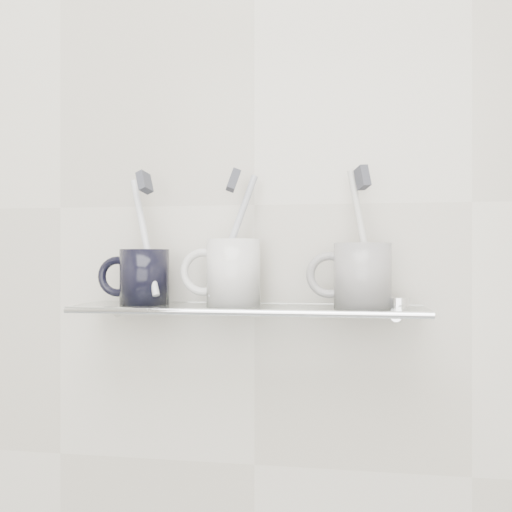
% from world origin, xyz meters
% --- Properties ---
extents(wall_back, '(2.50, 0.00, 2.50)m').
position_xyz_m(wall_back, '(0.00, 1.10, 1.25)').
color(wall_back, beige).
rests_on(wall_back, ground).
extents(shelf_glass, '(0.50, 0.12, 0.01)m').
position_xyz_m(shelf_glass, '(0.00, 1.04, 1.10)').
color(shelf_glass, silver).
rests_on(shelf_glass, wall_back).
extents(shelf_rail, '(0.50, 0.01, 0.01)m').
position_xyz_m(shelf_rail, '(0.00, 0.98, 1.10)').
color(shelf_rail, silver).
rests_on(shelf_rail, shelf_glass).
extents(bracket_left, '(0.02, 0.03, 0.02)m').
position_xyz_m(bracket_left, '(-0.21, 1.09, 1.09)').
color(bracket_left, silver).
rests_on(bracket_left, wall_back).
extents(bracket_right, '(0.02, 0.03, 0.02)m').
position_xyz_m(bracket_right, '(0.21, 1.09, 1.09)').
color(bracket_right, silver).
rests_on(bracket_right, wall_back).
extents(mug_left, '(0.10, 0.10, 0.08)m').
position_xyz_m(mug_left, '(-0.16, 1.04, 1.14)').
color(mug_left, black).
rests_on(mug_left, shelf_glass).
extents(mug_left_handle, '(0.06, 0.01, 0.06)m').
position_xyz_m(mug_left_handle, '(-0.20, 1.04, 1.14)').
color(mug_left_handle, black).
rests_on(mug_left_handle, mug_left).
extents(toothbrush_left, '(0.07, 0.07, 0.18)m').
position_xyz_m(toothbrush_left, '(-0.16, 1.04, 1.20)').
color(toothbrush_left, silver).
rests_on(toothbrush_left, mug_left).
extents(bristles_left, '(0.03, 0.03, 0.04)m').
position_xyz_m(bristles_left, '(-0.16, 1.04, 1.28)').
color(bristles_left, '#373840').
rests_on(bristles_left, toothbrush_left).
extents(mug_center, '(0.10, 0.10, 0.10)m').
position_xyz_m(mug_center, '(-0.02, 1.04, 1.15)').
color(mug_center, silver).
rests_on(mug_center, shelf_glass).
extents(mug_center_handle, '(0.07, 0.01, 0.07)m').
position_xyz_m(mug_center_handle, '(-0.07, 1.04, 1.15)').
color(mug_center_handle, silver).
rests_on(mug_center_handle, mug_center).
extents(toothbrush_center, '(0.07, 0.05, 0.18)m').
position_xyz_m(toothbrush_center, '(-0.02, 1.04, 1.20)').
color(toothbrush_center, '#9CA0A8').
rests_on(toothbrush_center, mug_center).
extents(bristles_center, '(0.03, 0.03, 0.04)m').
position_xyz_m(bristles_center, '(-0.02, 1.04, 1.28)').
color(bristles_center, '#373840').
rests_on(bristles_center, toothbrush_center).
extents(mug_right, '(0.10, 0.10, 0.09)m').
position_xyz_m(mug_right, '(0.16, 1.04, 1.14)').
color(mug_right, silver).
rests_on(mug_right, shelf_glass).
extents(mug_right_handle, '(0.07, 0.01, 0.07)m').
position_xyz_m(mug_right_handle, '(0.12, 1.04, 1.14)').
color(mug_right_handle, silver).
rests_on(mug_right_handle, mug_right).
extents(toothbrush_right, '(0.05, 0.05, 0.19)m').
position_xyz_m(toothbrush_right, '(0.16, 1.04, 1.20)').
color(toothbrush_right, beige).
rests_on(toothbrush_right, mug_right).
extents(bristles_right, '(0.02, 0.03, 0.04)m').
position_xyz_m(bristles_right, '(0.16, 1.04, 1.28)').
color(bristles_right, '#373840').
rests_on(bristles_right, toothbrush_right).
extents(chrome_cap, '(0.03, 0.03, 0.01)m').
position_xyz_m(chrome_cap, '(0.21, 1.04, 1.11)').
color(chrome_cap, silver).
rests_on(chrome_cap, shelf_glass).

